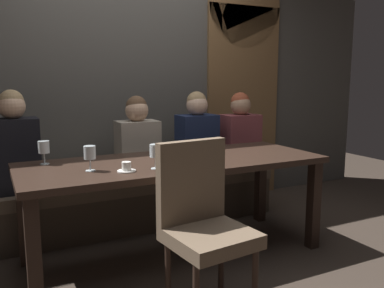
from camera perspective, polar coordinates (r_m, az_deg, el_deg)
The scene contains 17 objects.
ground at distance 3.22m, azimuth -2.28°, elevation -15.22°, with size 9.00×9.00×0.00m, color #382D26.
back_wall_tiled at distance 4.08m, azimuth -9.66°, elevation 11.48°, with size 6.00×0.12×3.00m, color #4C4944.
arched_door at distance 4.60m, azimuth 7.19°, elevation 9.59°, with size 0.90×0.05×2.55m.
dining_table at distance 3.01m, azimuth -2.36°, elevation -3.85°, with size 2.20×0.84×0.74m.
banquette_bench at distance 3.75m, azimuth -6.77°, elevation -7.96°, with size 2.50×0.44×0.45m.
chair_near_side at distance 2.34m, azimuth 1.44°, elevation -10.06°, with size 0.49×0.49×0.98m.
diner_redhead at distance 3.42m, azimuth -23.57°, elevation -0.06°, with size 0.36×0.24×0.80m.
diner_bearded at distance 3.61m, azimuth -7.62°, elevation 0.58°, with size 0.36×0.24×0.73m.
diner_far_end at distance 3.84m, azimuth 0.70°, elevation 1.39°, with size 0.36×0.24×0.76m.
diner_near_end at distance 4.07m, azimuth 6.74°, elevation 1.66°, with size 0.36×0.24×0.74m.
wine_glass_end_left at distance 2.99m, azimuth -20.00°, elevation -0.56°, with size 0.08×0.08×0.16m.
wine_glass_end_right at distance 2.68m, azimuth -5.14°, elevation -1.12°, with size 0.08×0.08×0.16m.
wine_glass_far_right at distance 2.69m, azimuth -14.09°, elevation -1.25°, with size 0.08×0.08×0.16m.
espresso_cup at distance 2.64m, azimuth -9.13°, elevation -3.27°, with size 0.12×0.12×0.06m.
dessert_plate at distance 2.97m, azimuth -0.63°, elevation -2.01°, with size 0.19×0.19×0.05m.
fork_on_table at distance 2.93m, azimuth -3.36°, elevation -2.38°, with size 0.02×0.17×0.01m, color silver.
folded_napkin at distance 3.28m, azimuth -4.34°, elevation -1.13°, with size 0.11×0.10×0.01m, color silver.
Camera 1 is at (-1.20, -2.67, 1.34)m, focal length 38.18 mm.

